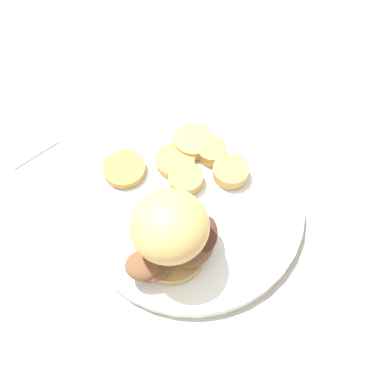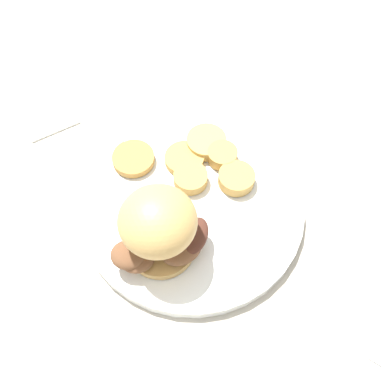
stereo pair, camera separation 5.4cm
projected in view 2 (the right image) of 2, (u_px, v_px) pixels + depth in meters
The scene contains 10 objects.
ground_plane at pixel (192, 209), 0.58m from camera, with size 4.00×4.00×0.00m, color #B2A899.
dinner_plate at pixel (192, 205), 0.57m from camera, with size 0.28×0.28×0.02m.
sandwich at pixel (159, 229), 0.49m from camera, with size 0.09×0.12×0.10m.
potato_round_0 at pixel (222, 155), 0.59m from camera, with size 0.04×0.04×0.02m, color tan.
potato_round_1 at pixel (184, 159), 0.59m from camera, with size 0.05×0.05×0.01m, color tan.
potato_round_2 at pixel (133, 159), 0.59m from camera, with size 0.06×0.06×0.01m, color #BC8942.
potato_round_3 at pixel (206, 142), 0.60m from camera, with size 0.05×0.05×0.02m, color tan.
potato_round_4 at pixel (192, 178), 0.57m from camera, with size 0.04×0.04×0.01m, color tan.
potato_round_5 at pixel (236, 178), 0.57m from camera, with size 0.05×0.05×0.02m, color tan.
napkin at pixel (43, 106), 0.67m from camera, with size 0.11×0.07×0.01m, color white.
Camera 2 is at (-0.28, 0.02, 0.51)m, focal length 42.00 mm.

